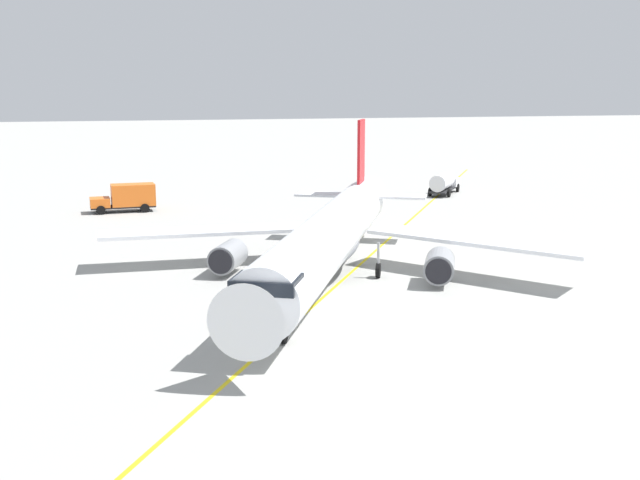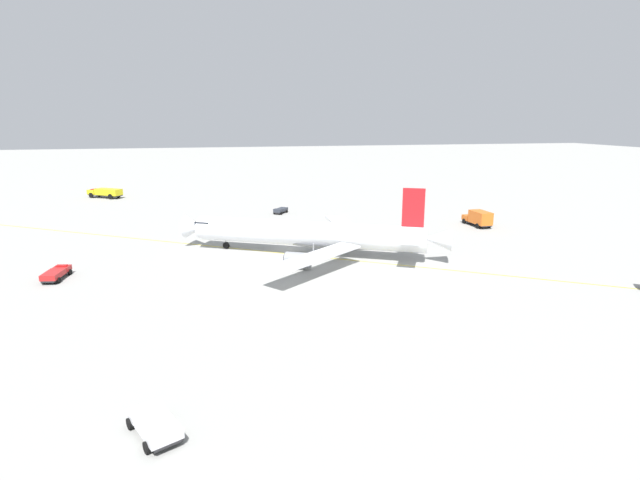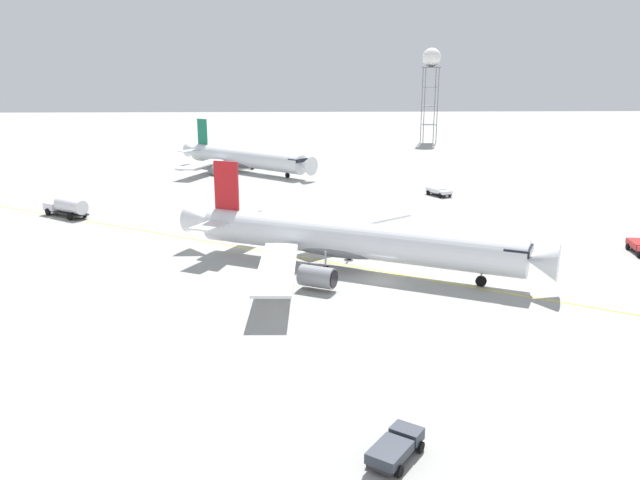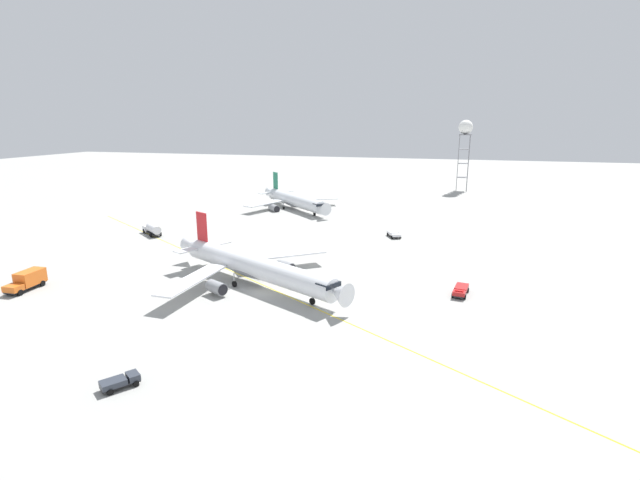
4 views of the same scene
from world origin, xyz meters
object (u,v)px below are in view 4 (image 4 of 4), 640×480
Objects in this scene: fuel_tanker_truck at (152,229)px; ops_pickup_truck at (461,290)px; airliner_main at (253,267)px; pushback_tug_truck at (394,234)px; catering_truck_truck at (27,280)px; airliner_secondary at (294,201)px; radar_tower at (466,130)px; baggage_truck_truck at (120,381)px.

fuel_tanker_truck is 1.44× the size of ops_pickup_truck.
pushback_tug_truck is at bearing 92.08° from airliner_main.
catering_truck_truck is at bearing 132.19° from fuel_tanker_truck.
radar_tower is at bearing 91.24° from airliner_secondary.
ops_pickup_truck is (52.02, -66.80, -2.00)m from airliner_secondary.
airliner_secondary is at bearing 44.46° from baggage_truck_truck.
catering_truck_truck reaches higher than fuel_tanker_truck.
catering_truck_truck is 73.65m from ops_pickup_truck.
ops_pickup_truck is at bearing -90.24° from radar_tower.
airliner_secondary is at bearing -133.65° from ops_pickup_truck.
baggage_truck_truck is (39.33, -62.38, -0.85)m from fuel_tanker_truck.
radar_tower is (0.52, 124.84, 23.60)m from ops_pickup_truck.
ops_pickup_truck is at bearing 101.04° from catering_truck_truck.
radar_tower is at bearing 23.28° from baggage_truck_truck.
baggage_truck_truck is 169.95m from radar_tower.
fuel_tanker_truck is 1.50× the size of pushback_tug_truck.
airliner_secondary is at bearing -132.15° from radar_tower.
pushback_tug_truck is 78.16m from catering_truck_truck.
airliner_main is at bearing 107.03° from catering_truck_truck.
fuel_tanker_truck is 78.33m from ops_pickup_truck.
airliner_main is at bearing -105.46° from radar_tower.
radar_tower is (75.44, 101.99, 22.85)m from fuel_tanker_truck.
airliner_main reaches higher than ops_pickup_truck.
airliner_main is at bearing -74.33° from ops_pickup_truck.
airliner_main is 48.19m from fuel_tanker_truck.
airliner_main is at bearing -33.37° from airliner_secondary.
airliner_main is 4.98× the size of fuel_tanker_truck.
baggage_truck_truck is at bearing -102.39° from radar_tower.
airliner_secondary is 46.61m from pushback_tug_truck.
airliner_main is 35.61m from ops_pickup_truck.
ops_pickup_truck is at bearing -8.70° from airliner_secondary.
pushback_tug_truck is (36.12, -29.39, -2.00)m from airliner_secondary.
baggage_truck_truck is (16.43, -106.33, -2.09)m from airliner_secondary.
pushback_tug_truck is at bearing 131.91° from catering_truck_truck.
pushback_tug_truck is at bearing -148.52° from ops_pickup_truck.
catering_truck_truck is at bearing -133.39° from airliner_main.
airliner_secondary reaches higher than ops_pickup_truck.
fuel_tanker_truck reaches higher than pushback_tug_truck.
baggage_truck_truck is at bearing 55.79° from catering_truck_truck.
pushback_tug_truck is 92.04m from radar_tower.
baggage_truck_truck is at bearing -37.82° from airliner_secondary.
fuel_tanker_truck reaches higher than baggage_truck_truck.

